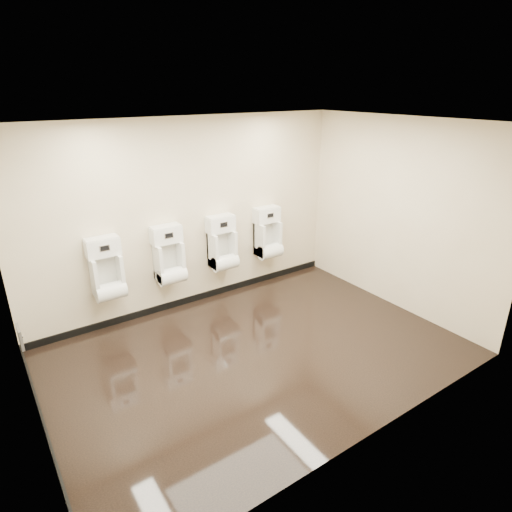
{
  "coord_description": "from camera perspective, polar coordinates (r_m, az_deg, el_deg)",
  "views": [
    {
      "loc": [
        -2.63,
        -3.78,
        3.17
      ],
      "look_at": [
        0.34,
        0.55,
        1.07
      ],
      "focal_mm": 30.0,
      "sensor_mm": 36.0,
      "label": 1
    }
  ],
  "objects": [
    {
      "name": "urinal_2",
      "position": [
        6.61,
        -4.49,
        1.22
      ],
      "size": [
        0.44,
        0.33,
        0.83
      ],
      "color": "silver",
      "rests_on": "back_wall"
    },
    {
      "name": "front_wall",
      "position": [
        3.76,
        15.82,
        -7.21
      ],
      "size": [
        5.0,
        0.02,
        2.8
      ],
      "primitive_type": "cube",
      "color": "beige",
      "rests_on": "ground"
    },
    {
      "name": "skirting_back",
      "position": [
        6.86,
        -8.04,
        -5.52
      ],
      "size": [
        5.0,
        0.02,
        0.1
      ],
      "primitive_type": "cube",
      "color": "black",
      "rests_on": "ground"
    },
    {
      "name": "right_wall",
      "position": [
        6.61,
        18.5,
        5.09
      ],
      "size": [
        0.02,
        3.5,
        2.8
      ],
      "primitive_type": "cube",
      "color": "beige",
      "rests_on": "ground"
    },
    {
      "name": "tile_overlay_left",
      "position": [
        4.18,
        -29.28,
        -6.32
      ],
      "size": [
        0.01,
        3.5,
        2.8
      ],
      "primitive_type": "cube",
      "color": "silver",
      "rests_on": "ground"
    },
    {
      "name": "urinal_3",
      "position": [
        7.06,
        1.61,
        2.62
      ],
      "size": [
        0.44,
        0.33,
        0.83
      ],
      "color": "silver",
      "rests_on": "back_wall"
    },
    {
      "name": "ground",
      "position": [
        5.59,
        0.29,
        -12.8
      ],
      "size": [
        5.0,
        3.5,
        0.0
      ],
      "primitive_type": "cube",
      "color": "black",
      "rests_on": "ground"
    },
    {
      "name": "urinal_0",
      "position": [
        6.0,
        -19.24,
        -2.19
      ],
      "size": [
        0.44,
        0.33,
        0.83
      ],
      "color": "silver",
      "rests_on": "back_wall"
    },
    {
      "name": "ceiling",
      "position": [
        4.62,
        0.36,
        17.16
      ],
      "size": [
        5.0,
        3.5,
        0.0
      ],
      "primitive_type": "cube",
      "color": "white"
    },
    {
      "name": "left_wall",
      "position": [
        4.18,
        -29.34,
        -6.34
      ],
      "size": [
        0.02,
        3.5,
        2.8
      ],
      "primitive_type": "cube",
      "color": "beige",
      "rests_on": "ground"
    },
    {
      "name": "skirting_left",
      "position": [
        4.9,
        -26.14,
        -20.44
      ],
      "size": [
        0.02,
        3.5,
        0.1
      ],
      "primitive_type": "cube",
      "color": "black",
      "rests_on": "ground"
    },
    {
      "name": "urinal_1",
      "position": [
        6.25,
        -11.5,
        -0.41
      ],
      "size": [
        0.44,
        0.33,
        0.83
      ],
      "color": "silver",
      "rests_on": "back_wall"
    },
    {
      "name": "access_panel",
      "position": [
        5.65,
        -28.93,
        -9.43
      ],
      "size": [
        0.04,
        0.25,
        0.25
      ],
      "color": "#9E9EA3",
      "rests_on": "left_wall"
    },
    {
      "name": "back_wall",
      "position": [
        6.37,
        -8.72,
        5.38
      ],
      "size": [
        5.0,
        0.02,
        2.8
      ],
      "primitive_type": "cube",
      "color": "beige",
      "rests_on": "ground"
    }
  ]
}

